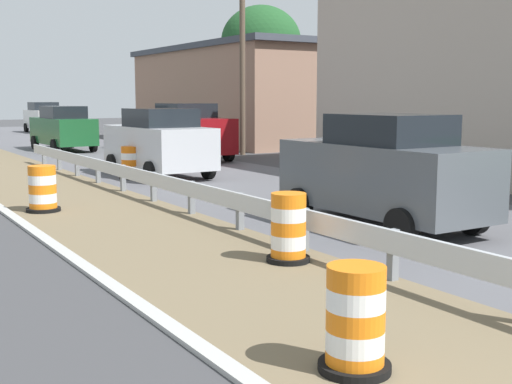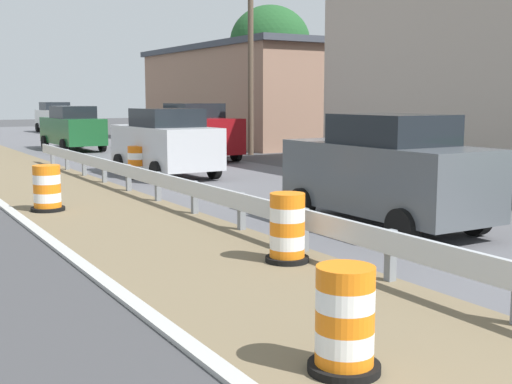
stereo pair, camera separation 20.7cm
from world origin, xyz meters
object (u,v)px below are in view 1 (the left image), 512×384
(car_trailing_near_lane, at_px, (188,132))
(car_lead_near_lane, at_px, (383,171))
(car_mid_far_lane, at_px, (44,117))
(utility_pole_mid, at_px, (242,41))
(car_lead_far_lane, at_px, (63,128))
(car_trailing_far_lane, at_px, (159,143))
(traffic_barrel_close, at_px, (288,231))
(traffic_barrel_mid, at_px, (43,191))
(traffic_barrel_far, at_px, (131,164))
(traffic_barrel_nearest, at_px, (355,324))

(car_trailing_near_lane, bearing_deg, car_lead_near_lane, -12.05)
(car_mid_far_lane, xyz_separation_m, utility_pole_mid, (2.47, -23.66, 3.77))
(car_lead_far_lane, distance_m, car_mid_far_lane, 17.47)
(car_trailing_far_lane, bearing_deg, car_lead_near_lane, -179.98)
(traffic_barrel_close, bearing_deg, traffic_barrel_mid, 107.11)
(car_lead_far_lane, bearing_deg, traffic_barrel_far, 171.86)
(traffic_barrel_mid, height_order, car_lead_far_lane, car_lead_far_lane)
(traffic_barrel_nearest, distance_m, traffic_barrel_far, 15.16)
(traffic_barrel_nearest, bearing_deg, car_mid_far_lane, 79.23)
(traffic_barrel_nearest, xyz_separation_m, car_lead_near_lane, (4.87, 5.00, 0.63))
(traffic_barrel_mid, bearing_deg, traffic_barrel_far, 50.55)
(utility_pole_mid, bearing_deg, car_mid_far_lane, 95.96)
(car_lead_near_lane, bearing_deg, traffic_barrel_close, 113.31)
(car_trailing_far_lane, distance_m, utility_pole_mid, 9.17)
(traffic_barrel_mid, bearing_deg, car_trailing_far_lane, 44.86)
(traffic_barrel_close, height_order, car_lead_near_lane, car_lead_near_lane)
(car_mid_far_lane, relative_size, car_trailing_far_lane, 0.96)
(utility_pole_mid, bearing_deg, traffic_barrel_close, -118.44)
(traffic_barrel_nearest, distance_m, car_trailing_near_lane, 21.17)
(traffic_barrel_nearest, distance_m, car_lead_near_lane, 7.01)
(traffic_barrel_mid, height_order, car_trailing_near_lane, car_trailing_near_lane)
(car_lead_far_lane, bearing_deg, utility_pole_mid, -139.59)
(traffic_barrel_far, distance_m, utility_pole_mid, 10.22)
(car_trailing_far_lane, bearing_deg, car_mid_far_lane, -9.21)
(traffic_barrel_nearest, distance_m, utility_pole_mid, 23.53)
(traffic_barrel_close, bearing_deg, car_mid_far_lane, 80.72)
(traffic_barrel_nearest, distance_m, car_lead_far_lane, 27.39)
(utility_pole_mid, bearing_deg, car_lead_far_lane, 132.20)
(traffic_barrel_mid, relative_size, car_trailing_near_lane, 0.22)
(car_lead_far_lane, bearing_deg, car_trailing_far_lane, 176.48)
(car_trailing_far_lane, relative_size, utility_pole_mid, 0.48)
(car_lead_near_lane, relative_size, car_mid_far_lane, 1.01)
(traffic_barrel_close, bearing_deg, car_trailing_near_lane, 69.12)
(car_mid_far_lane, bearing_deg, utility_pole_mid, 5.05)
(utility_pole_mid, bearing_deg, car_trailing_near_lane, -165.61)
(car_trailing_near_lane, bearing_deg, utility_pole_mid, 103.94)
(traffic_barrel_nearest, bearing_deg, traffic_barrel_far, 76.39)
(traffic_barrel_close, distance_m, car_lead_far_lane, 23.50)
(car_lead_near_lane, bearing_deg, car_lead_far_lane, -0.29)
(traffic_barrel_nearest, relative_size, traffic_barrel_close, 0.93)
(traffic_barrel_close, height_order, car_trailing_far_lane, car_trailing_far_lane)
(traffic_barrel_close, distance_m, utility_pole_mid, 19.54)
(car_trailing_near_lane, height_order, car_trailing_far_lane, car_trailing_near_lane)
(traffic_barrel_mid, bearing_deg, car_lead_far_lane, 72.98)
(car_lead_far_lane, bearing_deg, traffic_barrel_mid, 161.19)
(traffic_barrel_nearest, bearing_deg, traffic_barrel_mid, 91.20)
(car_mid_far_lane, bearing_deg, traffic_barrel_nearest, -11.68)
(utility_pole_mid, bearing_deg, traffic_barrel_far, -142.13)
(traffic_barrel_close, xyz_separation_m, car_mid_far_lane, (6.60, 40.41, 0.61))
(car_lead_near_lane, bearing_deg, traffic_barrel_mid, 44.53)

